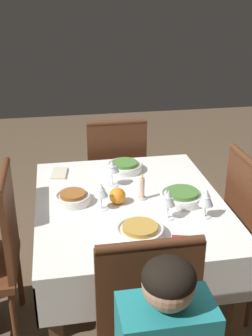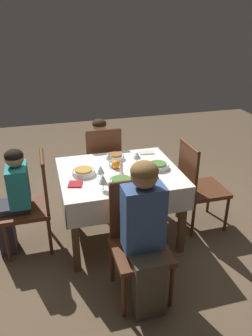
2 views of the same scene
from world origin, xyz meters
name	(u,v)px [view 2 (image 2 of 2)]	position (x,y,z in m)	size (l,w,h in m)	color
ground_plane	(120,234)	(0.00, 0.00, 0.00)	(8.00, 8.00, 0.00)	brown
dining_table	(119,180)	(0.00, 0.00, 0.63)	(1.12, 0.95, 0.73)	white
chair_north	(138,236)	(0.03, 0.73, 0.51)	(0.43, 0.43, 0.94)	#562D19
chair_east	(33,200)	(0.81, -0.05, 0.51)	(0.43, 0.43, 0.94)	#562D19
chair_south	(102,162)	(0.02, -0.73, 0.51)	(0.43, 0.43, 0.94)	#562D19
chair_west	(197,183)	(-0.81, 0.04, 0.51)	(0.43, 0.43, 0.94)	#562D19
person_adult_denim	(145,230)	(0.03, 0.89, 0.67)	(0.30, 0.34, 1.19)	#4C4233
person_child_teal	(13,197)	(0.98, -0.05, 0.56)	(0.33, 0.30, 1.03)	#383342
person_child_yellow	(99,153)	(0.02, -0.90, 0.55)	(0.30, 0.33, 0.99)	#282833
bowl_north	(121,182)	(0.05, 0.27, 0.75)	(0.23, 0.23, 0.06)	white
wine_glass_north	(103,180)	(0.22, 0.33, 0.83)	(0.07, 0.07, 0.15)	white
bowl_east	(84,172)	(0.34, -0.01, 0.75)	(0.22, 0.22, 0.06)	white
wine_glass_east	(101,170)	(0.20, 0.15, 0.83)	(0.07, 0.07, 0.15)	white
bowl_south	(115,156)	(-0.03, -0.29, 0.76)	(0.18, 0.18, 0.06)	white
wine_glass_south	(109,156)	(0.06, -0.15, 0.83)	(0.07, 0.07, 0.14)	white
bowl_west	(158,166)	(-0.38, 0.04, 0.75)	(0.21, 0.21, 0.06)	white
wine_glass_west	(137,156)	(-0.19, -0.06, 0.84)	(0.08, 0.08, 0.15)	white
candle_centerpiece	(121,169)	(-0.01, 0.07, 0.78)	(0.05, 0.05, 0.14)	beige
orange_fruit	(116,164)	(0.02, -0.07, 0.77)	(0.08, 0.08, 0.08)	orange
napkin_red_folded	(147,153)	(-0.39, -0.35, 0.73)	(0.16, 0.11, 0.01)	beige
napkin_spare_side	(75,184)	(0.44, 0.16, 0.73)	(0.14, 0.14, 0.01)	#AD2328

